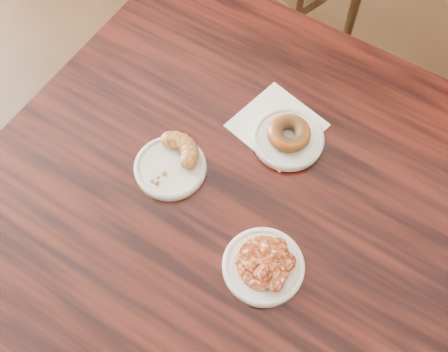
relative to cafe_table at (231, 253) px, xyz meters
The scene contains 9 objects.
floor 0.52m from the cafe_table, 132.33° to the left, with size 5.00×5.00×0.00m, color black.
cafe_table is the anchor object (origin of this frame).
napkin 0.42m from the cafe_table, 88.45° to the left, with size 0.16×0.16×0.00m, color white.
plate_donut 0.42m from the cafe_table, 74.47° to the left, with size 0.15×0.15×0.01m, color silver.
plate_cruller 0.40m from the cafe_table, 167.67° to the right, with size 0.15×0.15×0.01m, color silver.
plate_fritter 0.42m from the cafe_table, 40.97° to the right, with size 0.15×0.15×0.01m, color white.
glazed_donut 0.44m from the cafe_table, 74.47° to the left, with size 0.09×0.09×0.03m, color brown.
apple_fritter 0.44m from the cafe_table, 40.97° to the right, with size 0.14×0.14×0.03m, color #431207, non-canonical shape.
cruller_fragment 0.43m from the cafe_table, 167.67° to the right, with size 0.12×0.12×0.03m, color brown, non-canonical shape.
Camera 1 is at (0.50, -0.72, 1.76)m, focal length 45.00 mm.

